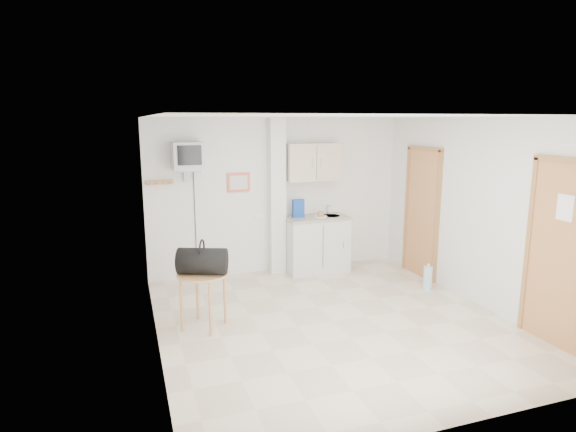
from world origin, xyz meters
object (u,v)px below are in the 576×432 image
object	(u,v)px
crt_television	(188,157)
water_bottle	(428,278)
duffel_bag	(202,261)
round_table	(203,280)

from	to	relation	value
crt_television	water_bottle	world-z (taller)	crt_television
duffel_bag	water_bottle	distance (m)	3.42
crt_television	round_table	bearing A→B (deg)	-93.09
duffel_bag	water_bottle	world-z (taller)	duffel_bag
crt_television	round_table	world-z (taller)	crt_television
round_table	water_bottle	bearing A→B (deg)	4.45
crt_television	water_bottle	bearing A→B (deg)	-23.46
duffel_bag	crt_television	bearing A→B (deg)	108.81
round_table	duffel_bag	world-z (taller)	duffel_bag
water_bottle	crt_television	bearing A→B (deg)	156.54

